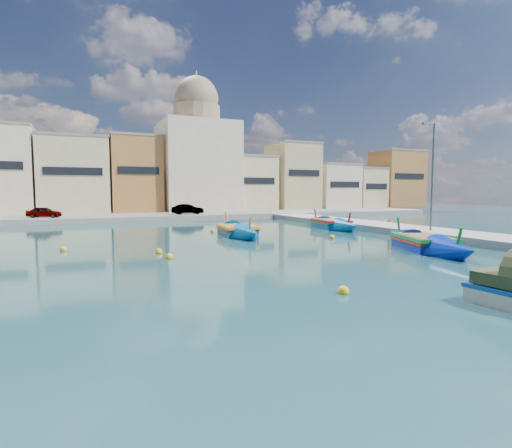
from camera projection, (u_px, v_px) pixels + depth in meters
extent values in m
plane|color=#123737|center=(225.00, 274.00, 15.73)|extent=(160.00, 160.00, 0.00)
cube|color=gray|center=(130.00, 217.00, 44.89)|extent=(80.00, 8.00, 0.60)
cube|color=beige|center=(74.00, 176.00, 49.23)|extent=(7.88, 7.44, 8.99)
cube|color=gray|center=(72.00, 138.00, 48.84)|extent=(8.04, 7.59, 0.30)
cube|color=black|center=(73.00, 171.00, 45.75)|extent=(6.30, 0.10, 0.90)
cube|color=#BB773B|center=(136.00, 175.00, 51.53)|extent=(6.17, 6.13, 9.43)
cube|color=gray|center=(135.00, 137.00, 51.13)|extent=(6.29, 6.26, 0.30)
cube|color=black|center=(139.00, 170.00, 48.65)|extent=(4.93, 0.10, 0.90)
cube|color=tan|center=(191.00, 188.00, 55.41)|extent=(7.31, 7.69, 6.05)
cube|color=gray|center=(191.00, 165.00, 55.14)|extent=(7.46, 7.85, 0.30)
cube|color=black|center=(199.00, 186.00, 51.83)|extent=(5.85, 0.10, 0.90)
cube|color=beige|center=(245.00, 184.00, 58.38)|extent=(7.54, 7.30, 7.41)
cube|color=gray|center=(245.00, 157.00, 58.06)|extent=(7.69, 7.45, 0.30)
cube|color=black|center=(255.00, 181.00, 54.97)|extent=(6.03, 0.10, 0.90)
cube|color=tan|center=(293.00, 177.00, 61.31)|extent=(6.36, 6.97, 9.63)
cube|color=gray|center=(293.00, 144.00, 60.90)|extent=(6.48, 7.11, 0.30)
cube|color=black|center=(305.00, 173.00, 58.05)|extent=(5.09, 0.10, 0.90)
cube|color=beige|center=(332.00, 187.00, 64.21)|extent=(6.63, 6.70, 6.65)
cube|color=gray|center=(333.00, 165.00, 63.93)|extent=(6.76, 6.83, 0.30)
cube|color=black|center=(345.00, 185.00, 61.08)|extent=(5.30, 0.10, 0.90)
cube|color=beige|center=(361.00, 188.00, 67.06)|extent=(5.08, 7.51, 6.20)
cube|color=gray|center=(362.00, 169.00, 66.79)|extent=(5.18, 7.66, 0.30)
cube|color=black|center=(377.00, 186.00, 63.56)|extent=(4.06, 0.10, 0.90)
cube|color=#BB773B|center=(396.00, 179.00, 69.01)|extent=(7.79, 6.00, 9.33)
cube|color=gray|center=(397.00, 151.00, 68.61)|extent=(7.95, 6.12, 0.30)
cube|color=black|center=(410.00, 176.00, 66.19)|extent=(6.23, 0.10, 0.90)
cube|color=beige|center=(197.00, 167.00, 55.68)|extent=(10.00, 10.00, 12.00)
cylinder|color=#9E8466|center=(197.00, 115.00, 55.09)|extent=(6.40, 6.40, 2.40)
sphere|color=#9E8466|center=(196.00, 98.00, 54.90)|extent=(6.00, 6.00, 6.00)
cylinder|color=#9E8466|center=(196.00, 77.00, 54.66)|extent=(0.30, 0.30, 1.60)
cylinder|color=#595B60|center=(432.00, 181.00, 27.91)|extent=(0.16, 0.16, 8.00)
cylinder|color=#595B60|center=(430.00, 124.00, 27.42)|extent=(1.00, 0.10, 0.10)
cube|color=#595B60|center=(425.00, 124.00, 27.23)|extent=(0.35, 0.15, 0.18)
imported|color=#4C1919|center=(44.00, 212.00, 40.04)|extent=(3.48, 2.22, 1.10)
imported|color=#4C1919|center=(188.00, 209.00, 45.93)|extent=(3.60, 1.39, 1.17)
cube|color=#005CA1|center=(331.00, 226.00, 35.10)|extent=(2.69, 3.89, 1.09)
cone|color=#005CA1|center=(317.00, 223.00, 37.97)|extent=(2.65, 3.63, 2.75)
cone|color=#005CA1|center=(347.00, 228.00, 32.23)|extent=(2.65, 3.63, 2.75)
cube|color=red|center=(331.00, 221.00, 35.06)|extent=(2.81, 4.10, 0.20)
cube|color=#197F33|center=(331.00, 223.00, 35.08)|extent=(2.81, 3.97, 0.11)
cube|color=olive|center=(331.00, 220.00, 35.06)|extent=(2.32, 3.52, 0.07)
cylinder|color=red|center=(315.00, 215.00, 38.19)|extent=(0.23, 0.53, 1.19)
cylinder|color=red|center=(349.00, 220.00, 31.89)|extent=(0.23, 0.53, 1.19)
cube|color=#0058A0|center=(237.00, 233.00, 29.32)|extent=(2.45, 3.48, 1.10)
cone|color=#0058A0|center=(227.00, 229.00, 31.89)|extent=(2.43, 3.27, 2.71)
cone|color=#0058A0|center=(249.00, 236.00, 26.73)|extent=(2.43, 3.27, 2.71)
cube|color=yellow|center=(237.00, 226.00, 29.28)|extent=(2.55, 3.67, 0.20)
cube|color=red|center=(237.00, 229.00, 29.30)|extent=(2.56, 3.55, 0.11)
cube|color=olive|center=(237.00, 225.00, 29.27)|extent=(2.10, 3.15, 0.07)
cylinder|color=yellow|center=(227.00, 219.00, 32.09)|extent=(0.19, 0.53, 1.19)
cylinder|color=yellow|center=(250.00, 226.00, 26.42)|extent=(0.19, 0.53, 1.19)
cube|color=#00209E|center=(424.00, 246.00, 22.36)|extent=(3.35, 4.26, 1.10)
cone|color=#00209E|center=(401.00, 238.00, 25.43)|extent=(3.25, 3.99, 2.78)
cone|color=#00209E|center=(455.00, 253.00, 19.28)|extent=(3.25, 3.99, 2.78)
cube|color=#198129|center=(424.00, 237.00, 22.32)|extent=(3.50, 4.49, 0.20)
cube|color=red|center=(424.00, 241.00, 22.34)|extent=(3.48, 4.37, 0.11)
cube|color=olive|center=(424.00, 236.00, 22.31)|extent=(2.92, 3.83, 0.07)
cylinder|color=#198129|center=(399.00, 227.00, 25.67)|extent=(0.32, 0.54, 1.19)
cylinder|color=#198129|center=(459.00, 239.00, 18.92)|extent=(0.32, 0.54, 1.19)
sphere|color=yellow|center=(169.00, 257.00, 19.29)|extent=(0.36, 0.36, 0.36)
sphere|color=yellow|center=(159.00, 252.00, 20.99)|extent=(0.36, 0.36, 0.36)
sphere|color=yellow|center=(213.00, 231.00, 31.70)|extent=(0.36, 0.36, 0.36)
sphere|color=yellow|center=(63.00, 250.00, 21.77)|extent=(0.36, 0.36, 0.36)
sphere|color=yellow|center=(449.00, 246.00, 23.10)|extent=(0.36, 0.36, 0.36)
sphere|color=yellow|center=(343.00, 291.00, 12.73)|extent=(0.36, 0.36, 0.36)
sphere|color=yellow|center=(332.00, 237.00, 27.50)|extent=(0.36, 0.36, 0.36)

